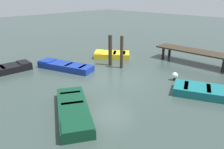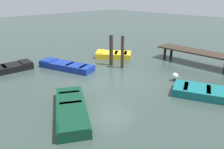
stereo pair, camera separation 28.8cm
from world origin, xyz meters
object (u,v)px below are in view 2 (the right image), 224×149
(rowboat_blue, at_px, (66,66))
(mooring_piling_near_left, at_px, (111,50))
(rowboat_yellow, at_px, (113,55))
(marker_buoy, at_px, (175,76))
(dock_segment, at_px, (196,53))
(mooring_piling_far_right, at_px, (122,52))
(rowboat_black, at_px, (8,68))
(rowboat_dark_green, at_px, (71,110))
(rowboat_teal, at_px, (215,94))

(rowboat_blue, distance_m, mooring_piling_near_left, 3.27)
(rowboat_yellow, xyz_separation_m, rowboat_blue, (-0.29, -4.24, -0.00))
(mooring_piling_near_left, height_order, marker_buoy, mooring_piling_near_left)
(dock_segment, distance_m, mooring_piling_far_right, 5.38)
(rowboat_black, bearing_deg, rowboat_blue, -32.48)
(rowboat_black, relative_size, mooring_piling_near_left, 1.43)
(rowboat_blue, relative_size, mooring_piling_near_left, 1.88)
(rowboat_dark_green, relative_size, rowboat_blue, 0.98)
(dock_segment, distance_m, mooring_piling_near_left, 6.06)
(rowboat_yellow, height_order, rowboat_blue, same)
(rowboat_yellow, height_order, marker_buoy, marker_buoy)
(dock_segment, xyz_separation_m, rowboat_black, (-7.90, -10.17, -0.61))
(dock_segment, bearing_deg, mooring_piling_far_right, -125.33)
(rowboat_blue, bearing_deg, rowboat_yellow, -112.29)
(mooring_piling_near_left, bearing_deg, rowboat_dark_green, -58.93)
(rowboat_black, distance_m, marker_buoy, 10.60)
(rowboat_teal, height_order, marker_buoy, marker_buoy)
(rowboat_yellow, distance_m, rowboat_black, 7.61)
(rowboat_yellow, xyz_separation_m, marker_buoy, (6.00, -0.92, 0.07))
(mooring_piling_far_right, bearing_deg, rowboat_black, -129.96)
(rowboat_dark_green, height_order, rowboat_blue, same)
(mooring_piling_far_right, bearing_deg, dock_segment, 55.17)
(rowboat_dark_green, height_order, rowboat_teal, same)
(rowboat_yellow, relative_size, marker_buoy, 6.33)
(rowboat_teal, distance_m, rowboat_black, 12.46)
(rowboat_blue, bearing_deg, mooring_piling_near_left, -138.78)
(dock_segment, height_order, marker_buoy, dock_segment)
(dock_segment, height_order, rowboat_teal, dock_segment)
(dock_segment, bearing_deg, rowboat_yellow, -151.12)
(rowboat_blue, xyz_separation_m, rowboat_teal, (8.81, 2.76, -0.00))
(dock_segment, relative_size, mooring_piling_far_right, 2.52)
(rowboat_dark_green, bearing_deg, marker_buoy, 111.21)
(rowboat_blue, bearing_deg, rowboat_black, 33.87)
(mooring_piling_far_right, bearing_deg, mooring_piling_near_left, -173.55)
(rowboat_yellow, relative_size, rowboat_blue, 0.76)
(dock_segment, relative_size, rowboat_yellow, 1.82)
(rowboat_teal, distance_m, mooring_piling_far_right, 6.32)
(dock_segment, height_order, rowboat_blue, dock_segment)
(rowboat_dark_green, distance_m, rowboat_blue, 6.02)
(rowboat_dark_green, relative_size, mooring_piling_near_left, 1.84)
(dock_segment, height_order, rowboat_yellow, dock_segment)
(rowboat_blue, xyz_separation_m, rowboat_black, (-2.27, -2.93, 0.00))
(rowboat_teal, xyz_separation_m, marker_buoy, (-2.52, 0.56, 0.07))
(rowboat_dark_green, bearing_deg, rowboat_black, -150.35)
(dock_segment, distance_m, rowboat_dark_green, 10.42)
(mooring_piling_near_left, relative_size, marker_buoy, 4.46)
(rowboat_black, bearing_deg, rowboat_yellow, -14.36)
(rowboat_yellow, height_order, rowboat_teal, same)
(rowboat_black, height_order, mooring_piling_near_left, mooring_piling_near_left)
(rowboat_blue, height_order, rowboat_black, same)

